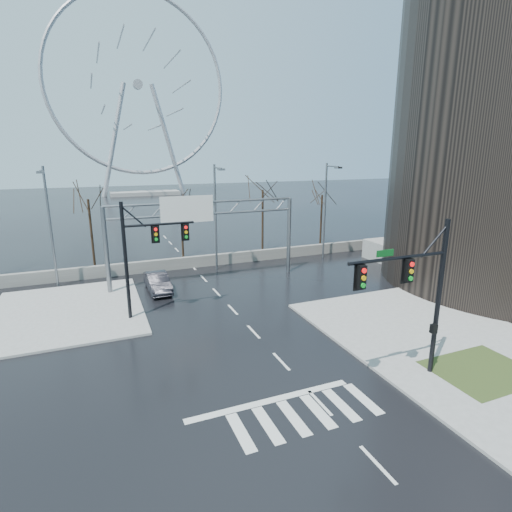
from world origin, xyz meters
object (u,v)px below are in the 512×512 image
signal_mast_far (143,249)px  car (158,282)px  ferris_wheel (138,92)px  signal_mast_near (419,287)px  sign_gantry (201,224)px

signal_mast_far → car: size_ratio=1.73×
signal_mast_far → car: 6.76m
signal_mast_far → ferris_wheel: ferris_wheel is taller
signal_mast_near → ferris_wheel: size_ratio=0.16×
signal_mast_far → sign_gantry: size_ratio=0.49×
signal_mast_far → sign_gantry: 8.14m
sign_gantry → ferris_wheel: 82.91m
sign_gantry → ferris_wheel: size_ratio=0.32×
signal_mast_far → sign_gantry: signal_mast_far is taller
signal_mast_near → signal_mast_far: 17.03m
signal_mast_near → signal_mast_far: bearing=130.3°
signal_mast_near → sign_gantry: signal_mast_near is taller
sign_gantry → ferris_wheel: ferris_wheel is taller
signal_mast_far → ferris_wheel: 89.30m
signal_mast_near → signal_mast_far: size_ratio=1.00×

